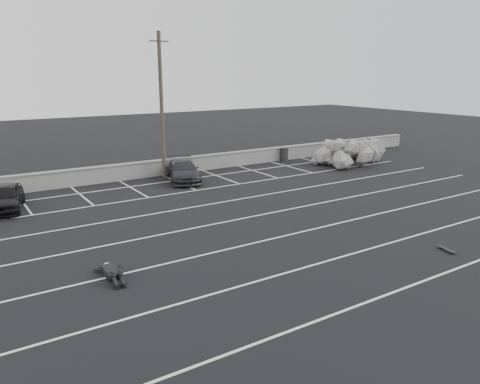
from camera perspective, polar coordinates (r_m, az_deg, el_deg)
ground at (r=19.73m, az=4.42°, el=-5.60°), size 120.00×120.00×0.00m
seawall at (r=31.45m, az=-11.19°, el=2.80°), size 50.00×0.45×1.06m
stall_lines at (r=23.15m, az=-2.36°, el=-2.50°), size 36.00×20.05×0.01m
car_left at (r=26.17m, az=-26.76°, el=-0.57°), size 2.47×4.19×1.34m
car_right at (r=30.02m, az=-6.91°, el=2.62°), size 3.18×4.82×1.30m
utility_pole at (r=30.48m, az=-9.54°, el=10.30°), size 1.22×0.24×9.18m
trash_bin at (r=36.59m, az=5.42°, el=4.60°), size 0.72×0.72×1.04m
riprap_pile at (r=36.72m, az=13.71°, el=4.37°), size 6.42×4.40×1.74m
person at (r=16.80m, az=-15.54°, el=-8.89°), size 1.23×2.57×0.49m
skateboard at (r=19.95m, az=23.90°, el=-6.42°), size 0.37×0.76×0.09m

